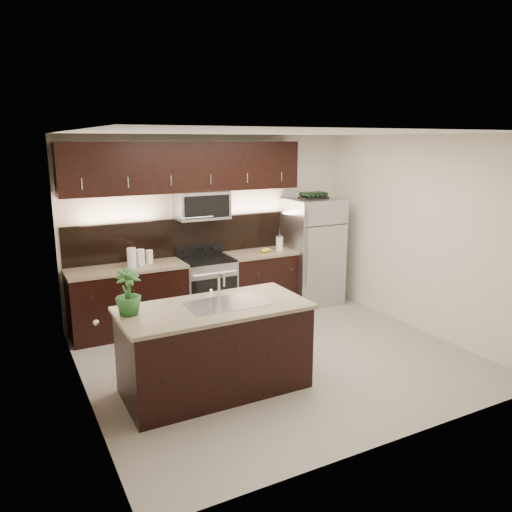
% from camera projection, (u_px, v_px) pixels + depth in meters
% --- Properties ---
extents(ground, '(4.50, 4.50, 0.00)m').
position_uv_depth(ground, '(278.00, 357.00, 6.16)').
color(ground, gray).
rests_on(ground, ground).
extents(room_walls, '(4.52, 4.02, 2.71)m').
position_uv_depth(room_walls, '(273.00, 223.00, 5.69)').
color(room_walls, beige).
rests_on(room_walls, ground).
extents(counter_run, '(3.51, 0.65, 0.94)m').
position_uv_depth(counter_run, '(194.00, 291.00, 7.30)').
color(counter_run, black).
rests_on(counter_run, ground).
extents(upper_fixtures, '(3.49, 0.40, 1.66)m').
position_uv_depth(upper_fixtures, '(188.00, 175.00, 7.07)').
color(upper_fixtures, black).
rests_on(upper_fixtures, counter_run).
extents(island, '(1.96, 0.96, 0.94)m').
position_uv_depth(island, '(215.00, 348.00, 5.27)').
color(island, black).
rests_on(island, ground).
extents(sink_faucet, '(0.84, 0.50, 0.28)m').
position_uv_depth(sink_faucet, '(227.00, 302.00, 5.24)').
color(sink_faucet, silver).
rests_on(sink_faucet, island).
extents(refrigerator, '(0.83, 0.75, 1.72)m').
position_uv_depth(refrigerator, '(312.00, 252.00, 8.08)').
color(refrigerator, '#B2B2B7').
rests_on(refrigerator, ground).
extents(wine_rack, '(0.42, 0.26, 0.10)m').
position_uv_depth(wine_rack, '(313.00, 196.00, 7.88)').
color(wine_rack, black).
rests_on(wine_rack, refrigerator).
extents(plant, '(0.27, 0.27, 0.45)m').
position_uv_depth(plant, '(128.00, 292.00, 4.86)').
color(plant, '#215321').
rests_on(plant, island).
extents(canisters, '(0.38, 0.21, 0.27)m').
position_uv_depth(canisters, '(139.00, 257.00, 6.80)').
color(canisters, silver).
rests_on(canisters, counter_run).
extents(french_press, '(0.11, 0.11, 0.33)m').
position_uv_depth(french_press, '(279.00, 243.00, 7.77)').
color(french_press, silver).
rests_on(french_press, counter_run).
extents(bananas, '(0.22, 0.20, 0.06)m').
position_uv_depth(bananas, '(263.00, 251.00, 7.62)').
color(bananas, gold).
rests_on(bananas, counter_run).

